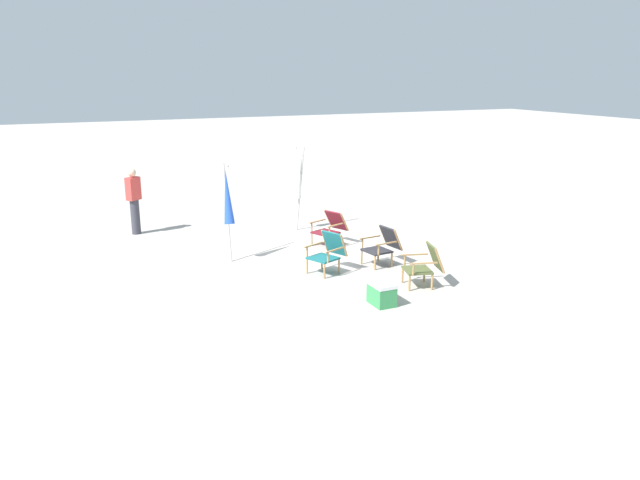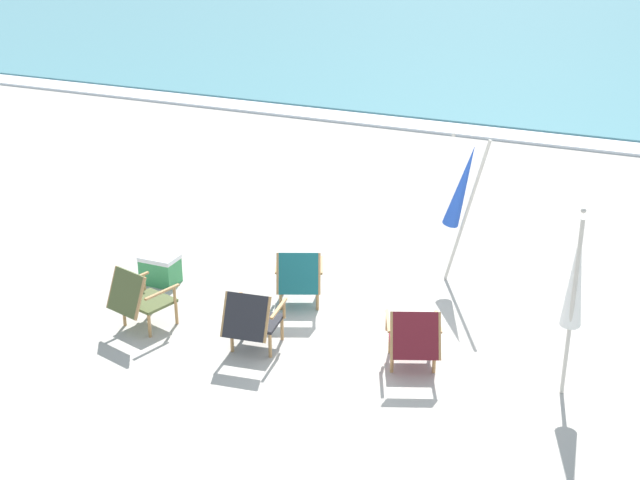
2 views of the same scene
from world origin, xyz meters
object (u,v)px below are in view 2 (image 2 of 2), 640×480
Objects in this scene: cooler_box at (160,269)px; umbrella_furled_white at (576,278)px; beach_chair_front_right at (414,337)px; beach_chair_mid_center at (139,297)px; beach_chair_far_center at (252,319)px; beach_chair_front_left at (299,277)px; umbrella_furled_blue at (463,187)px.

umbrella_furled_white is at bearing -7.36° from cooler_box.
cooler_box is at bearing 172.64° from umbrella_furled_white.
beach_chair_mid_center is at bearing -173.19° from beach_chair_front_right.
beach_chair_front_right is 3.94m from cooler_box.
beach_chair_front_left is at bearing 89.27° from beach_chair_far_center.
umbrella_furled_blue reaches higher than beach_chair_far_center.
beach_chair_far_center is at bearing -90.73° from beach_chair_front_left.
beach_chair_far_center reaches higher than cooler_box.
beach_chair_mid_center is 1.35m from cooler_box.
umbrella_furled_white is 4.33× the size of cooler_box.
beach_chair_front_right is at bearing 6.81° from beach_chair_mid_center.
beach_chair_mid_center reaches higher than cooler_box.
cooler_box is (-0.51, 1.23, -0.23)m from beach_chair_mid_center.
umbrella_furled_blue is (1.64, 1.58, 0.93)m from beach_chair_front_left.
umbrella_furled_white is (4.97, 0.52, 0.96)m from beach_chair_mid_center.
umbrella_furled_white is (3.46, 0.47, 0.96)m from beach_chair_far_center.
umbrella_furled_blue is (-1.80, 2.36, -0.03)m from umbrella_furled_white.
beach_chair_front_left is at bearing 167.17° from umbrella_furled_white.
umbrella_furled_blue is at bearing 94.05° from beach_chair_front_right.
beach_chair_front_left reaches higher than beach_chair_front_right.
umbrella_furled_blue is (1.65, 2.83, 0.93)m from beach_chair_far_center.
umbrella_furled_blue reaches higher than beach_chair_front_left.
beach_chair_front_right is at bearing 10.91° from beach_chair_far_center.
beach_chair_front_left is 0.41× the size of umbrella_furled_white.
beach_chair_front_left reaches higher than cooler_box.
umbrella_furled_white is at bearing -52.62° from umbrella_furled_blue.
beach_chair_front_right is at bearing -12.12° from cooler_box.
umbrella_furled_blue is at bearing 24.20° from cooler_box.
beach_chair_mid_center is at bearing -137.73° from umbrella_furled_blue.
cooler_box is (-3.67, -1.65, -1.16)m from umbrella_furled_blue.
beach_chair_front_right is 1.89m from umbrella_furled_white.
beach_chair_front_right reaches higher than cooler_box.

